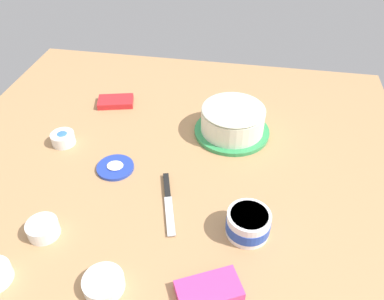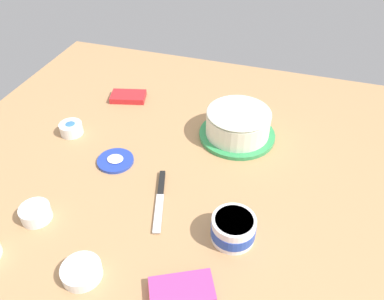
# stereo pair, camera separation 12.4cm
# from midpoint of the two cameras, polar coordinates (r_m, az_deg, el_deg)

# --- Properties ---
(ground_plane) EXTENTS (1.54, 1.54, 0.00)m
(ground_plane) POSITION_cam_midpoint_polar(r_m,az_deg,el_deg) (1.21, -1.10, -3.32)
(ground_plane) COLOR tan
(frosted_cake) EXTENTS (0.26, 0.26, 0.11)m
(frosted_cake) POSITION_cam_midpoint_polar(r_m,az_deg,el_deg) (1.33, 9.48, 3.76)
(frosted_cake) COLOR #339351
(frosted_cake) RESTS_ON ground_plane
(frosting_tub) EXTENTS (0.12, 0.12, 0.07)m
(frosting_tub) POSITION_cam_midpoint_polar(r_m,az_deg,el_deg) (1.02, 9.67, -11.56)
(frosting_tub) COLOR white
(frosting_tub) RESTS_ON ground_plane
(frosting_tub_lid) EXTENTS (0.12, 0.12, 0.02)m
(frosting_tub_lid) POSITION_cam_midpoint_polar(r_m,az_deg,el_deg) (1.25, -8.56, -1.67)
(frosting_tub_lid) COLOR #233DAD
(frosting_tub_lid) RESTS_ON ground_plane
(spreading_knife) EXTENTS (0.09, 0.23, 0.01)m
(spreading_knife) POSITION_cam_midpoint_polar(r_m,az_deg,el_deg) (1.13, -1.60, -6.78)
(spreading_knife) COLOR silver
(spreading_knife) RESTS_ON ground_plane
(sprinkle_bowl_blue) EXTENTS (0.08, 0.08, 0.04)m
(sprinkle_bowl_blue) POSITION_cam_midpoint_polar(r_m,az_deg,el_deg) (1.40, -15.13, 3.08)
(sprinkle_bowl_blue) COLOR white
(sprinkle_bowl_blue) RESTS_ON ground_plane
(sprinkle_bowl_pink) EXTENTS (0.10, 0.10, 0.03)m
(sprinkle_bowl_pink) POSITION_cam_midpoint_polar(r_m,az_deg,el_deg) (0.98, -12.51, -17.39)
(sprinkle_bowl_pink) COLOR white
(sprinkle_bowl_pink) RESTS_ON ground_plane
(sprinkle_bowl_yellow) EXTENTS (0.08, 0.08, 0.04)m
(sprinkle_bowl_yellow) POSITION_cam_midpoint_polar(r_m,az_deg,el_deg) (1.13, -19.34, -8.91)
(sprinkle_bowl_yellow) COLOR white
(sprinkle_bowl_yellow) RESTS_ON ground_plane
(candy_box_lower) EXTENTS (0.15, 0.11, 0.02)m
(candy_box_lower) POSITION_cam_midpoint_polar(r_m,az_deg,el_deg) (1.55, -7.19, 7.79)
(candy_box_lower) COLOR red
(candy_box_lower) RESTS_ON ground_plane
(candy_box_upper) EXTENTS (0.17, 0.14, 0.02)m
(candy_box_upper) POSITION_cam_midpoint_polar(r_m,az_deg,el_deg) (0.94, 2.46, -20.34)
(candy_box_upper) COLOR #E53D8E
(candy_box_upper) RESTS_ON ground_plane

